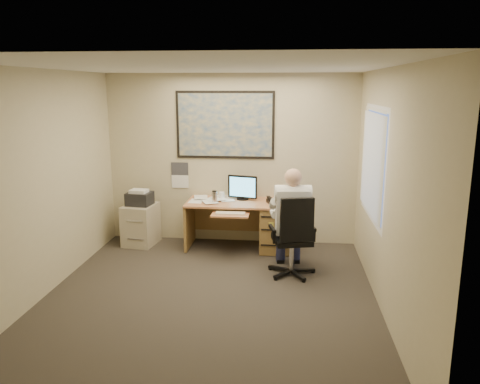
# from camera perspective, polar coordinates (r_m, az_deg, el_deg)

# --- Properties ---
(room_shell) EXTENTS (4.00, 4.50, 2.70)m
(room_shell) POSITION_cam_1_polar(r_m,az_deg,el_deg) (5.32, -4.05, 0.31)
(room_shell) COLOR #312C26
(room_shell) RESTS_ON ground
(desk) EXTENTS (1.60, 0.97, 1.13)m
(desk) POSITION_cam_1_polar(r_m,az_deg,el_deg) (7.32, 2.41, -3.54)
(desk) COLOR tan
(desk) RESTS_ON ground
(world_map) EXTENTS (1.56, 0.03, 1.06)m
(world_map) POSITION_cam_1_polar(r_m,az_deg,el_deg) (7.44, -1.84, 8.16)
(world_map) COLOR #1E4C93
(world_map) RESTS_ON room_shell
(wall_calendar) EXTENTS (0.28, 0.01, 0.42)m
(wall_calendar) POSITION_cam_1_polar(r_m,az_deg,el_deg) (7.69, -7.34, 2.05)
(wall_calendar) COLOR white
(wall_calendar) RESTS_ON room_shell
(window_blinds) EXTENTS (0.06, 1.40, 1.30)m
(window_blinds) POSITION_cam_1_polar(r_m,az_deg,el_deg) (6.08, 15.93, 3.34)
(window_blinds) COLOR beige
(window_blinds) RESTS_ON room_shell
(filing_cabinet) EXTENTS (0.53, 0.61, 0.90)m
(filing_cabinet) POSITION_cam_1_polar(r_m,az_deg,el_deg) (7.69, -12.01, -3.45)
(filing_cabinet) COLOR #BAAF95
(filing_cabinet) RESTS_ON ground
(office_chair) EXTENTS (0.80, 0.80, 1.12)m
(office_chair) POSITION_cam_1_polar(r_m,az_deg,el_deg) (6.34, 6.19, -7.32)
(office_chair) COLOR black
(office_chair) RESTS_ON ground
(person) EXTENTS (0.70, 0.93, 1.45)m
(person) POSITION_cam_1_polar(r_m,az_deg,el_deg) (6.29, 6.39, -3.66)
(person) COLOR white
(person) RESTS_ON office_chair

